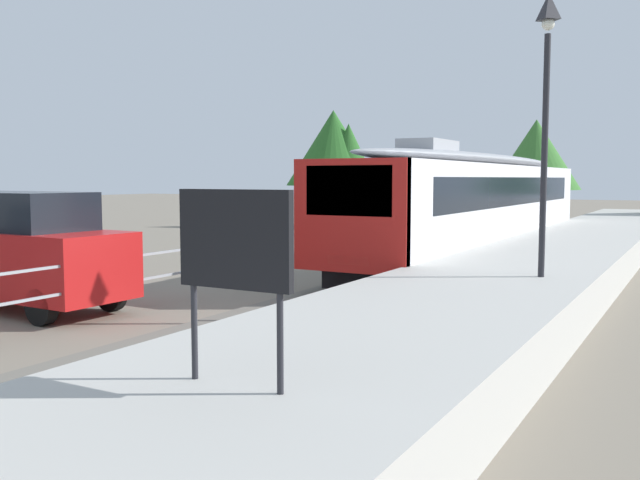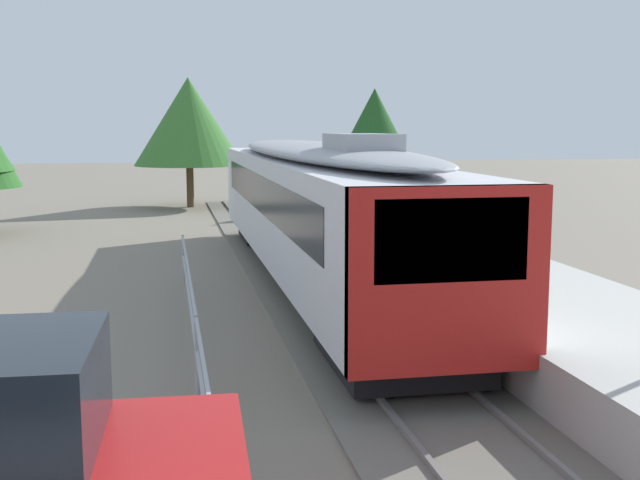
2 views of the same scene
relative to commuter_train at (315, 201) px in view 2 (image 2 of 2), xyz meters
name	(u,v)px [view 2 (image 2 of 2)]	position (x,y,z in m)	size (l,w,h in m)	color
ground_plane	(214,375)	(-3.00, -7.10, -2.15)	(160.00, 160.00, 0.00)	slate
track_rails	(391,363)	(0.00, -7.10, -2.11)	(3.20, 60.00, 0.14)	#6B665B
commuter_train	(315,201)	(0.00, 0.00, 0.00)	(2.82, 19.98, 3.74)	silver
station_platform	(569,330)	(3.25, -7.10, -1.70)	(3.90, 60.00, 0.90)	#B7B5AD
tree_behind_station_far	(374,130)	(6.21, 17.65, 1.71)	(4.16, 4.16, 5.84)	brown
tree_distant_left	(189,122)	(-2.50, 20.85, 2.12)	(5.47, 5.47, 6.45)	brown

